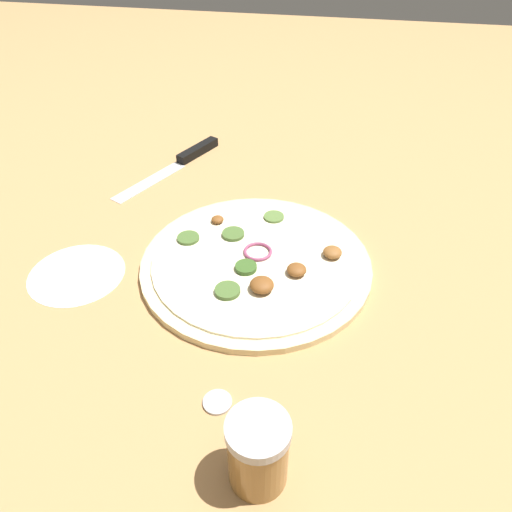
% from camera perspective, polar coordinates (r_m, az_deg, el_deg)
% --- Properties ---
extents(ground_plane, '(3.00, 3.00, 0.00)m').
position_cam_1_polar(ground_plane, '(0.77, 0.00, -1.21)').
color(ground_plane, tan).
extents(pizza, '(0.35, 0.35, 0.03)m').
position_cam_1_polar(pizza, '(0.77, 0.03, -0.78)').
color(pizza, beige).
rests_on(pizza, ground_plane).
extents(knife, '(0.27, 0.15, 0.02)m').
position_cam_1_polar(knife, '(1.06, -7.89, 11.11)').
color(knife, silver).
rests_on(knife, ground_plane).
extents(spice_jar, '(0.06, 0.06, 0.09)m').
position_cam_1_polar(spice_jar, '(0.52, 0.22, -21.47)').
color(spice_jar, olive).
rests_on(spice_jar, ground_plane).
extents(loose_cap, '(0.03, 0.03, 0.01)m').
position_cam_1_polar(loose_cap, '(0.61, -4.74, -16.17)').
color(loose_cap, '#B2B2B7').
rests_on(loose_cap, ground_plane).
extents(flour_patch, '(0.14, 0.14, 0.00)m').
position_cam_1_polar(flour_patch, '(0.81, -19.82, -1.94)').
color(flour_patch, white).
rests_on(flour_patch, ground_plane).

